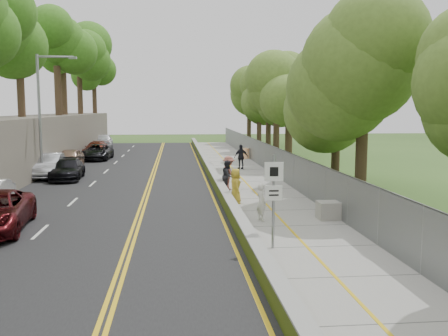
{
  "coord_description": "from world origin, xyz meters",
  "views": [
    {
      "loc": [
        -2.12,
        -18.82,
        4.65
      ],
      "look_at": [
        0.5,
        8.0,
        1.4
      ],
      "focal_mm": 40.0,
      "sensor_mm": 36.0,
      "label": 1
    }
  ],
  "objects": [
    {
      "name": "painter_2",
      "position": [
        0.75,
        8.37,
        0.92
      ],
      "size": [
        0.94,
        1.04,
        1.73
      ],
      "primitive_type": "imported",
      "rotation": [
        0.0,
        0.0,
        1.15
      ],
      "color": "black",
      "rests_on": "sidewalk"
    },
    {
      "name": "trees_embankment",
      "position": [
        -13.0,
        15.0,
        10.5
      ],
      "size": [
        6.4,
        66.0,
        13.0
      ],
      "primitive_type": null,
      "color": "#3E7B1F",
      "rests_on": "rock_embankment"
    },
    {
      "name": "streetlight",
      "position": [
        -10.46,
        14.0,
        4.64
      ],
      "size": [
        2.52,
        0.22,
        8.0
      ],
      "color": "gray",
      "rests_on": "ground"
    },
    {
      "name": "car_5",
      "position": [
        -10.6,
        15.17,
        0.84
      ],
      "size": [
        1.96,
        4.92,
        1.59
      ],
      "primitive_type": "imported",
      "rotation": [
        0.0,
        0.0,
        0.06
      ],
      "color": "#AEB0B5",
      "rests_on": "road"
    },
    {
      "name": "trees_fenceside",
      "position": [
        7.0,
        15.0,
        7.0
      ],
      "size": [
        7.0,
        66.0,
        14.0
      ],
      "primitive_type": null,
      "color": "olive",
      "rests_on": "ground"
    },
    {
      "name": "construction_barrel",
      "position": [
        4.3,
        26.0,
        0.53
      ],
      "size": [
        0.59,
        0.59,
        0.97
      ],
      "primitive_type": "cylinder",
      "color": "orange",
      "rests_on": "sidewalk"
    },
    {
      "name": "sidewalk",
      "position": [
        2.55,
        15.0,
        0.03
      ],
      "size": [
        4.2,
        66.0,
        0.05
      ],
      "primitive_type": "cube",
      "color": "gray",
      "rests_on": "ground"
    },
    {
      "name": "jersey_barrier",
      "position": [
        0.25,
        15.0,
        0.3
      ],
      "size": [
        0.42,
        66.0,
        0.6
      ],
      "primitive_type": "cube",
      "color": "#90C515",
      "rests_on": "ground"
    },
    {
      "name": "painter_3",
      "position": [
        0.86,
        9.01,
        1.0
      ],
      "size": [
        1.12,
        1.4,
        1.9
      ],
      "primitive_type": "imported",
      "rotation": [
        0.0,
        0.0,
        1.96
      ],
      "color": "#985145",
      "rests_on": "sidewalk"
    },
    {
      "name": "car_6",
      "position": [
        -9.1,
        26.44,
        0.73
      ],
      "size": [
        2.48,
        5.06,
        1.38
      ],
      "primitive_type": "imported",
      "rotation": [
        0.0,
        0.0,
        -0.04
      ],
      "color": "black",
      "rests_on": "road"
    },
    {
      "name": "chainlink_fence",
      "position": [
        4.65,
        15.0,
        1.0
      ],
      "size": [
        0.04,
        66.0,
        2.0
      ],
      "primitive_type": "cube",
      "color": "slate",
      "rests_on": "ground"
    },
    {
      "name": "person_far",
      "position": [
        2.8,
        18.26,
        0.98
      ],
      "size": [
        1.17,
        0.7,
        1.87
      ],
      "primitive_type": "imported",
      "rotation": [
        0.0,
        0.0,
        3.38
      ],
      "color": "black",
      "rests_on": "sidewalk"
    },
    {
      "name": "car_8",
      "position": [
        -10.43,
        40.34,
        0.85
      ],
      "size": [
        2.23,
        4.87,
        1.62
      ],
      "primitive_type": "imported",
      "rotation": [
        0.0,
        0.0,
        0.07
      ],
      "color": "white",
      "rests_on": "road"
    },
    {
      "name": "car_7",
      "position": [
        -9.82,
        30.5,
        0.71
      ],
      "size": [
        2.23,
        4.77,
        1.35
      ],
      "primitive_type": "imported",
      "rotation": [
        0.0,
        0.0,
        -0.07
      ],
      "color": "maroon",
      "rests_on": "road"
    },
    {
      "name": "painter_1",
      "position": [
        1.35,
        1.0,
        0.82
      ],
      "size": [
        0.55,
        0.66,
        1.55
      ],
      "primitive_type": "imported",
      "rotation": [
        0.0,
        0.0,
        1.94
      ],
      "color": "silver",
      "rests_on": "sidewalk"
    },
    {
      "name": "road",
      "position": [
        -5.4,
        15.0,
        0.02
      ],
      "size": [
        11.2,
        66.0,
        0.04
      ],
      "primitive_type": "cube",
      "color": "black",
      "rests_on": "ground"
    },
    {
      "name": "car_3",
      "position": [
        -9.1,
        14.04,
        0.7
      ],
      "size": [
        2.09,
        4.66,
        1.33
      ],
      "primitive_type": "imported",
      "rotation": [
        0.0,
        0.0,
        0.05
      ],
      "color": "black",
      "rests_on": "road"
    },
    {
      "name": "rock_embankment",
      "position": [
        -13.5,
        15.0,
        2.0
      ],
      "size": [
        5.0,
        66.0,
        4.0
      ],
      "primitive_type": "cube",
      "color": "#595147",
      "rests_on": "ground"
    },
    {
      "name": "signpost",
      "position": [
        1.05,
        -3.02,
        1.96
      ],
      "size": [
        0.62,
        0.09,
        3.1
      ],
      "color": "gray",
      "rests_on": "sidewalk"
    },
    {
      "name": "concrete_block",
      "position": [
        4.3,
        1.06,
        0.42
      ],
      "size": [
        1.12,
        0.85,
        0.73
      ],
      "primitive_type": "cube",
      "rotation": [
        0.0,
        0.0,
        0.02
      ],
      "color": "gray",
      "rests_on": "sidewalk"
    },
    {
      "name": "painter_0",
      "position": [
        0.75,
        4.83,
        0.9
      ],
      "size": [
        0.59,
        0.86,
        1.7
      ],
      "primitive_type": "imported",
      "rotation": [
        0.0,
        0.0,
        1.63
      ],
      "color": "gold",
      "rests_on": "sidewalk"
    },
    {
      "name": "car_4",
      "position": [
        -10.37,
        21.02,
        0.76
      ],
      "size": [
        1.73,
        4.24,
        1.44
      ],
      "primitive_type": "imported",
      "rotation": [
        0.0,
        0.0,
        -0.01
      ],
      "color": "tan",
      "rests_on": "road"
    },
    {
      "name": "ground",
      "position": [
        0.0,
        0.0,
        0.0
      ],
      "size": [
        140.0,
        140.0,
        0.0
      ],
      "primitive_type": "plane",
      "color": "#33511E",
      "rests_on": "ground"
    }
  ]
}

